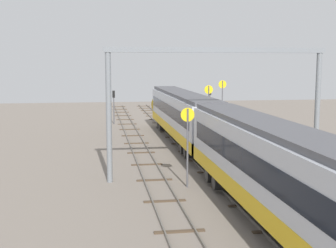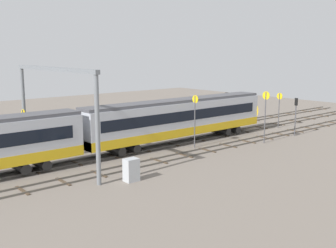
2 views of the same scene
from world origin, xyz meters
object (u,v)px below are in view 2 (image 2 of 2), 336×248
object	(u,v)px
train	(85,133)
relay_cabinet	(131,170)
speed_sign_near_foreground	(279,105)
speed_sign_far_trackside	(265,110)
signal_light_trackside_approach	(296,111)
overhead_gantry	(54,95)
speed_sign_mid_trackside	(24,129)
speed_sign_distant_end	(195,115)
signal_light_trackside_departure	(226,103)

from	to	relation	value
train	relay_cabinet	size ratio (longest dim) A/B	27.47
speed_sign_near_foreground	relay_cabinet	distance (m)	29.27
speed_sign_far_trackside	signal_light_trackside_approach	distance (m)	6.08
overhead_gantry	speed_sign_far_trackside	world-z (taller)	overhead_gantry
speed_sign_mid_trackside	speed_sign_far_trackside	xyz separation A→B (m)	(23.81, -8.77, 0.49)
train	relay_cabinet	distance (m)	7.96
signal_light_trackside_approach	speed_sign_distant_end	bearing A→B (deg)	165.61
speed_sign_mid_trackside	signal_light_trackside_approach	size ratio (longest dim) A/B	1.09
train	overhead_gantry	world-z (taller)	overhead_gantry
speed_sign_distant_end	signal_light_trackside_departure	size ratio (longest dim) A/B	1.31
signal_light_trackside_approach	signal_light_trackside_departure	xyz separation A→B (m)	(1.37, 12.28, -0.20)
train	speed_sign_mid_trackside	distance (m)	5.43
speed_sign_near_foreground	signal_light_trackside_departure	size ratio (longest dim) A/B	1.09
overhead_gantry	signal_light_trackside_departure	distance (m)	30.05
speed_sign_far_trackside	speed_sign_distant_end	xyz separation A→B (m)	(-7.51, 3.46, -0.19)
speed_sign_near_foreground	signal_light_trackside_departure	distance (m)	7.98
relay_cabinet	speed_sign_distant_end	bearing A→B (deg)	23.21
signal_light_trackside_approach	signal_light_trackside_departure	world-z (taller)	signal_light_trackside_approach
speed_sign_distant_end	signal_light_trackside_departure	bearing A→B (deg)	30.54
signal_light_trackside_approach	relay_cabinet	bearing A→B (deg)	-176.34
speed_sign_far_trackside	speed_sign_near_foreground	bearing A→B (deg)	26.14
relay_cabinet	signal_light_trackside_departure	bearing A→B (deg)	27.40
overhead_gantry	speed_sign_distant_end	xyz separation A→B (m)	(14.34, -2.94, -2.85)
signal_light_trackside_approach	relay_cabinet	world-z (taller)	signal_light_trackside_approach
speed_sign_far_trackside	signal_light_trackside_departure	size ratio (longest dim) A/B	1.35
speed_sign_distant_end	relay_cabinet	bearing A→B (deg)	-156.79
train	signal_light_trackside_departure	bearing A→B (deg)	13.05
speed_sign_near_foreground	speed_sign_far_trackside	bearing A→B (deg)	-153.86
train	speed_sign_distant_end	distance (m)	11.93
signal_light_trackside_approach	overhead_gantry	bearing A→B (deg)	167.04
speed_sign_mid_trackside	signal_light_trackside_departure	xyz separation A→B (m)	(31.22, 3.50, -0.41)
overhead_gantry	speed_sign_mid_trackside	xyz separation A→B (m)	(-1.96, 2.36, -3.15)
speed_sign_distant_end	overhead_gantry	bearing A→B (deg)	168.40
speed_sign_distant_end	train	bearing A→B (deg)	167.08
speed_sign_far_trackside	speed_sign_distant_end	distance (m)	8.28
speed_sign_near_foreground	signal_light_trackside_departure	bearing A→B (deg)	102.40
overhead_gantry	speed_sign_mid_trackside	size ratio (longest dim) A/B	2.96
speed_sign_near_foreground	signal_light_trackside_approach	xyz separation A→B (m)	(-3.08, -4.49, 0.00)
speed_sign_far_trackside	signal_light_trackside_approach	bearing A→B (deg)	-0.12
speed_sign_near_foreground	speed_sign_distant_end	world-z (taller)	speed_sign_distant_end
overhead_gantry	relay_cabinet	world-z (taller)	overhead_gantry
signal_light_trackside_departure	overhead_gantry	bearing A→B (deg)	-168.67
train	relay_cabinet	bearing A→B (deg)	-92.32
signal_light_trackside_departure	signal_light_trackside_approach	bearing A→B (deg)	-96.36
train	speed_sign_distant_end	size ratio (longest dim) A/B	8.98
signal_light_trackside_departure	speed_sign_mid_trackside	bearing A→B (deg)	-173.60
speed_sign_near_foreground	speed_sign_mid_trackside	distance (m)	33.21
train	speed_sign_mid_trackside	xyz separation A→B (m)	(-4.70, 2.65, 0.57)
overhead_gantry	speed_sign_far_trackside	bearing A→B (deg)	-16.34
speed_sign_distant_end	signal_light_trackside_approach	bearing A→B (deg)	-14.39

